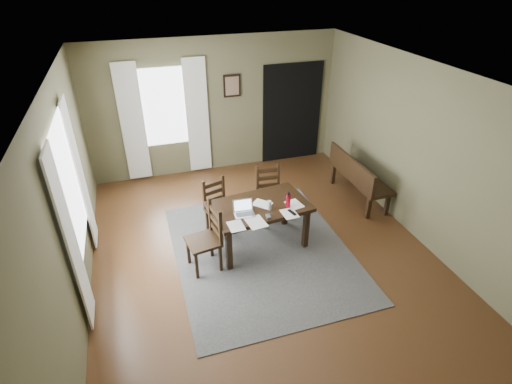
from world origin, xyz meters
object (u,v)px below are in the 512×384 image
object	(u,v)px
dining_table	(259,210)
chair_end	(207,239)
bench	(357,174)
chair_back_right	(270,194)
water_bottle	(288,200)
chair_back_left	(219,208)
laptop	(244,210)

from	to	relation	value
dining_table	chair_end	bearing A→B (deg)	-170.38
chair_end	bench	size ratio (longest dim) A/B	0.67
chair_back_right	water_bottle	xyz separation A→B (m)	(-0.01, -0.82, 0.37)
chair_back_left	water_bottle	xyz separation A→B (m)	(0.90, -0.72, 0.39)
laptop	water_bottle	distance (m)	0.68
dining_table	chair_back_right	distance (m)	0.78
chair_back_right	dining_table	bearing A→B (deg)	-116.78
chair_end	chair_back_right	size ratio (longest dim) A/B	1.04
chair_end	water_bottle	xyz separation A→B (m)	(1.26, 0.09, 0.35)
chair_back_right	water_bottle	world-z (taller)	chair_back_right
chair_back_left	bench	bearing A→B (deg)	-11.58
chair_back_left	dining_table	bearing A→B (deg)	-63.81
chair_back_left	laptop	size ratio (longest dim) A/B	3.04
chair_end	chair_back_right	bearing A→B (deg)	116.43
chair_end	chair_back_left	world-z (taller)	chair_end
chair_back_left	chair_back_right	size ratio (longest dim) A/B	0.95
dining_table	chair_back_left	xyz separation A→B (m)	(-0.51, 0.55, -0.19)
bench	water_bottle	bearing A→B (deg)	118.84
chair_end	chair_back_left	distance (m)	0.88
water_bottle	dining_table	bearing A→B (deg)	156.66
bench	chair_back_left	bearing A→B (deg)	95.15
chair_back_right	bench	xyz separation A→B (m)	(1.73, 0.14, 0.04)
chair_back_right	bench	bearing A→B (deg)	9.11
water_bottle	chair_back_left	bearing A→B (deg)	141.48
laptop	water_bottle	world-z (taller)	water_bottle
chair_end	bench	distance (m)	3.17
laptop	water_bottle	xyz separation A→B (m)	(0.67, -0.03, 0.06)
chair_end	laptop	world-z (taller)	chair_end
chair_end	laptop	distance (m)	0.66
dining_table	water_bottle	distance (m)	0.47
bench	water_bottle	world-z (taller)	water_bottle
chair_end	laptop	size ratio (longest dim) A/B	3.35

